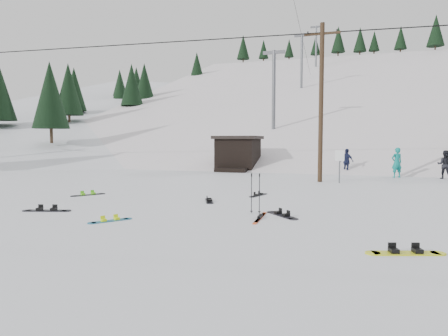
% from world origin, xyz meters
% --- Properties ---
extents(ground, '(200.00, 200.00, 0.00)m').
position_xyz_m(ground, '(0.00, 0.00, 0.00)').
color(ground, silver).
rests_on(ground, ground).
extents(ski_slope, '(60.00, 85.24, 65.97)m').
position_xyz_m(ski_slope, '(0.00, 55.00, -12.00)').
color(ski_slope, silver).
rests_on(ski_slope, ground).
extents(ridge_left, '(47.54, 95.03, 58.38)m').
position_xyz_m(ridge_left, '(-36.00, 48.00, -11.00)').
color(ridge_left, silver).
rests_on(ridge_left, ground).
extents(treeline_left, '(20.00, 64.00, 10.00)m').
position_xyz_m(treeline_left, '(-34.00, 40.00, 0.00)').
color(treeline_left, black).
rests_on(treeline_left, ground).
extents(treeline_crest, '(50.00, 6.00, 10.00)m').
position_xyz_m(treeline_crest, '(0.00, 86.00, 0.00)').
color(treeline_crest, black).
rests_on(treeline_crest, ski_slope).
extents(utility_pole, '(2.00, 0.26, 9.00)m').
position_xyz_m(utility_pole, '(2.00, 14.00, 4.68)').
color(utility_pole, '#3A2819').
rests_on(utility_pole, ground).
extents(trail_sign, '(0.50, 0.09, 1.85)m').
position_xyz_m(trail_sign, '(3.10, 13.58, 1.27)').
color(trail_sign, '#595B60').
rests_on(trail_sign, ground).
extents(lift_hut, '(3.40, 4.10, 2.75)m').
position_xyz_m(lift_hut, '(-5.00, 20.94, 1.36)').
color(lift_hut, black).
rests_on(lift_hut, ground).
extents(lift_tower_near, '(2.20, 0.36, 8.00)m').
position_xyz_m(lift_tower_near, '(-4.00, 30.00, 7.86)').
color(lift_tower_near, '#595B60').
rests_on(lift_tower_near, ski_slope).
extents(lift_tower_mid, '(2.20, 0.36, 8.00)m').
position_xyz_m(lift_tower_mid, '(-4.00, 50.00, 14.36)').
color(lift_tower_mid, '#595B60').
rests_on(lift_tower_mid, ski_slope).
extents(lift_tower_far, '(2.20, 0.36, 8.00)m').
position_xyz_m(lift_tower_far, '(-4.00, 70.00, 20.86)').
color(lift_tower_far, '#595B60').
rests_on(lift_tower_far, ski_slope).
extents(hero_snowboard, '(0.89, 1.15, 0.09)m').
position_xyz_m(hero_snowboard, '(-2.89, 0.52, 0.02)').
color(hero_snowboard, '#166A8F').
rests_on(hero_snowboard, ground).
extents(hero_skis, '(0.22, 1.91, 0.10)m').
position_xyz_m(hero_skis, '(1.23, 2.39, 0.03)').
color(hero_skis, '#C44014').
rests_on(hero_skis, ground).
extents(ski_poles, '(0.36, 0.10, 1.32)m').
position_xyz_m(ski_poles, '(0.89, 3.14, 0.68)').
color(ski_poles, black).
rests_on(ski_poles, ground).
extents(board_scatter_a, '(1.61, 0.71, 0.12)m').
position_xyz_m(board_scatter_a, '(-5.93, 1.28, 0.03)').
color(board_scatter_a, black).
rests_on(board_scatter_a, ground).
extents(board_scatter_b, '(0.74, 1.35, 0.10)m').
position_xyz_m(board_scatter_b, '(-1.47, 5.09, 0.03)').
color(board_scatter_b, black).
rests_on(board_scatter_b, ground).
extents(board_scatter_c, '(0.96, 1.35, 0.11)m').
position_xyz_m(board_scatter_c, '(-7.12, 5.03, 0.03)').
color(board_scatter_c, black).
rests_on(board_scatter_c, ground).
extents(board_scatter_d, '(1.18, 1.24, 0.11)m').
position_xyz_m(board_scatter_d, '(1.80, 3.00, 0.03)').
color(board_scatter_d, black).
rests_on(board_scatter_d, ground).
extents(board_scatter_e, '(1.63, 0.74, 0.12)m').
position_xyz_m(board_scatter_e, '(5.05, -0.42, 0.03)').
color(board_scatter_e, yellow).
rests_on(board_scatter_e, ground).
extents(board_scatter_f, '(0.54, 1.35, 0.10)m').
position_xyz_m(board_scatter_f, '(-0.01, 7.27, 0.03)').
color(board_scatter_f, black).
rests_on(board_scatter_f, ground).
extents(skier_teal, '(0.84, 0.74, 1.93)m').
position_xyz_m(skier_teal, '(6.44, 18.30, 0.97)').
color(skier_teal, '#0C7A73').
rests_on(skier_teal, ground).
extents(skier_dark, '(1.02, 0.89, 1.78)m').
position_xyz_m(skier_dark, '(9.20, 18.32, 0.89)').
color(skier_dark, black).
rests_on(skier_dark, ground).
extents(skier_navy, '(1.12, 0.95, 1.80)m').
position_xyz_m(skier_navy, '(3.32, 20.12, 0.90)').
color(skier_navy, '#181D3D').
rests_on(skier_navy, ground).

